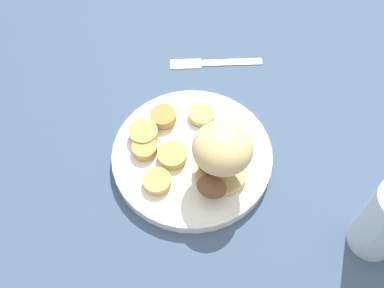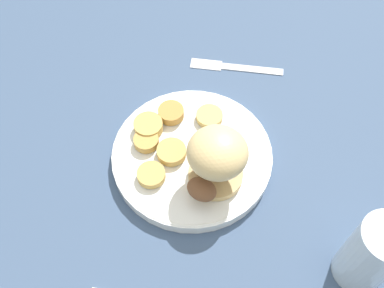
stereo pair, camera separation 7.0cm
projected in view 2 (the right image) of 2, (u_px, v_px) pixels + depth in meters
The scene contains 11 objects.
ground_plane at pixel (192, 159), 0.74m from camera, with size 4.00×4.00×0.00m, color #3D5170.
dinner_plate at pixel (192, 156), 0.73m from camera, with size 0.26×0.26×0.02m.
sandwich at pixel (216, 159), 0.65m from camera, with size 0.09×0.11×0.10m.
potato_round_0 at pixel (151, 175), 0.69m from camera, with size 0.04×0.04×0.01m, color tan.
potato_round_1 at pixel (146, 141), 0.72m from camera, with size 0.04×0.04×0.01m, color tan.
potato_round_2 at pixel (171, 113), 0.75m from camera, with size 0.04×0.04×0.02m, color #BC8942.
potato_round_3 at pixel (148, 126), 0.74m from camera, with size 0.05×0.05×0.02m, color tan.
potato_round_4 at pixel (209, 116), 0.75m from camera, with size 0.04×0.04×0.01m, color #DBB766.
potato_round_5 at pixel (171, 152), 0.71m from camera, with size 0.05×0.05×0.01m, color tan.
fork at pixel (234, 67), 0.84m from camera, with size 0.18×0.02×0.00m.
drinking_glass at pixel (372, 254), 0.58m from camera, with size 0.07×0.07×0.13m.
Camera 2 is at (-0.05, 0.37, 0.63)m, focal length 42.00 mm.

